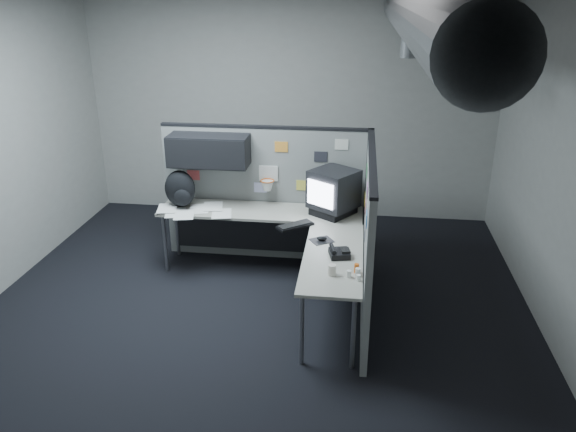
# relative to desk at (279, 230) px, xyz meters

# --- Properties ---
(room) EXTENTS (5.62, 5.62, 3.22)m
(room) POSITION_rel_desk_xyz_m (0.41, -0.70, 1.48)
(room) COLOR black
(room) RESTS_ON ground
(partition_back) EXTENTS (2.44, 0.42, 1.63)m
(partition_back) POSITION_rel_desk_xyz_m (-0.40, 0.53, 0.38)
(partition_back) COLOR gray
(partition_back) RESTS_ON ground
(partition_right) EXTENTS (0.07, 2.23, 1.63)m
(partition_right) POSITION_rel_desk_xyz_m (0.95, -0.49, 0.21)
(partition_right) COLOR gray
(partition_right) RESTS_ON ground
(desk) EXTENTS (2.31, 2.11, 0.73)m
(desk) POSITION_rel_desk_xyz_m (0.00, 0.00, 0.00)
(desk) COLOR #9C998D
(desk) RESTS_ON ground
(monitor) EXTENTS (0.62, 0.62, 0.50)m
(monitor) POSITION_rel_desk_xyz_m (0.57, 0.28, 0.38)
(monitor) COLOR black
(monitor) RESTS_ON desk
(keyboard) EXTENTS (0.40, 0.36, 0.04)m
(keyboard) POSITION_rel_desk_xyz_m (0.20, -0.15, 0.13)
(keyboard) COLOR black
(keyboard) RESTS_ON desk
(mouse) EXTENTS (0.27, 0.26, 0.05)m
(mouse) POSITION_rel_desk_xyz_m (0.50, -0.46, 0.13)
(mouse) COLOR black
(mouse) RESTS_ON desk
(phone) EXTENTS (0.22, 0.23, 0.09)m
(phone) POSITION_rel_desk_xyz_m (0.69, -0.79, 0.15)
(phone) COLOR black
(phone) RESTS_ON desk
(bottles) EXTENTS (0.14, 0.19, 0.09)m
(bottles) POSITION_rel_desk_xyz_m (0.85, -1.16, 0.15)
(bottles) COLOR silver
(bottles) RESTS_ON desk
(cup) EXTENTS (0.09, 0.09, 0.10)m
(cup) POSITION_rel_desk_xyz_m (0.64, -1.17, 0.17)
(cup) COLOR beige
(cup) RESTS_ON desk
(papers) EXTENTS (0.91, 0.64, 0.02)m
(papers) POSITION_rel_desk_xyz_m (-0.99, 0.14, 0.13)
(papers) COLOR white
(papers) RESTS_ON desk
(backpack) EXTENTS (0.38, 0.34, 0.43)m
(backpack) POSITION_rel_desk_xyz_m (-1.17, 0.27, 0.33)
(backpack) COLOR black
(backpack) RESTS_ON desk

